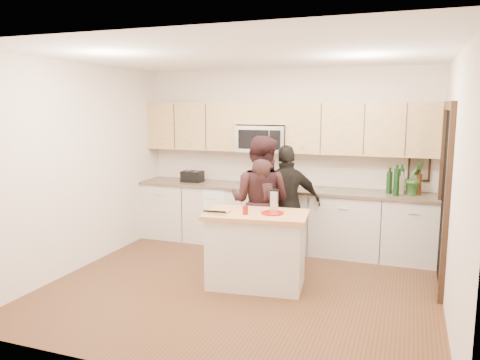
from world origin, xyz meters
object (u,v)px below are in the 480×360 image
(woman_center, at_px, (260,202))
(woman_right, at_px, (287,204))
(island, at_px, (256,249))
(woman_left, at_px, (263,215))
(toaster, at_px, (192,176))

(woman_center, relative_size, woman_right, 1.09)
(island, xyz_separation_m, woman_left, (-0.09, 0.55, 0.29))
(woman_left, distance_m, woman_center, 0.20)
(island, distance_m, woman_center, 0.81)
(woman_right, bearing_deg, woman_center, 25.76)
(toaster, bearing_deg, island, -44.52)
(toaster, relative_size, woman_right, 0.20)
(toaster, height_order, woman_center, woman_center)
(toaster, relative_size, woman_center, 0.19)
(woman_left, bearing_deg, woman_right, -85.85)
(toaster, bearing_deg, woman_center, -32.19)
(woman_center, bearing_deg, island, 108.19)
(island, height_order, woman_center, woman_center)
(woman_center, xyz_separation_m, woman_right, (0.27, 0.36, -0.07))
(woman_left, bearing_deg, woman_center, -31.56)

